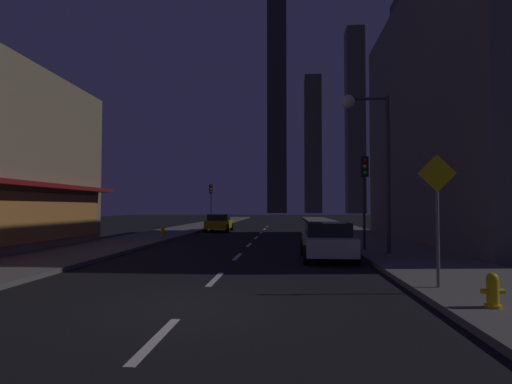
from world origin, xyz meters
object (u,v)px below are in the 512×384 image
fire_hydrant_yellow_near (493,291)px  pedestrian_crossing_sign (437,208)px  fire_hydrant_far_left (163,232)px  car_parked_near (327,241)px  traffic_light_near_right (364,181)px  car_parked_far (219,223)px  street_lamp_right (367,134)px  traffic_light_far_left (211,196)px

fire_hydrant_yellow_near → pedestrian_crossing_sign: (-0.30, 1.90, 1.56)m
fire_hydrant_yellow_near → fire_hydrant_far_left: bearing=124.1°
car_parked_near → pedestrian_crossing_sign: pedestrian_crossing_sign is taller
traffic_light_near_right → pedestrian_crossing_sign: size_ratio=1.33×
car_parked_far → traffic_light_near_right: bearing=-59.2°
traffic_light_near_right → street_lamp_right: (-0.12, -1.39, 1.87)m
fire_hydrant_yellow_near → fire_hydrant_far_left: same height
fire_hydrant_yellow_near → car_parked_near: bearing=106.2°
fire_hydrant_yellow_near → fire_hydrant_far_left: (-11.80, 17.42, 0.00)m
fire_hydrant_yellow_near → traffic_light_far_left: (-11.40, 31.84, 2.74)m
car_parked_far → fire_hydrant_far_left: 8.47m
street_lamp_right → pedestrian_crossing_sign: street_lamp_right is taller
car_parked_near → fire_hydrant_yellow_near: car_parked_near is taller
car_parked_far → pedestrian_crossing_sign: pedestrian_crossing_sign is taller
traffic_light_far_left → pedestrian_crossing_sign: 31.96m
fire_hydrant_far_left → pedestrian_crossing_sign: 19.38m
car_parked_near → pedestrian_crossing_sign: (2.00, -6.02, 1.28)m
car_parked_near → street_lamp_right: 4.78m
fire_hydrant_far_left → pedestrian_crossing_sign: bearing=-53.5°
fire_hydrant_yellow_near → traffic_light_near_right: 10.65m
car_parked_near → street_lamp_right: street_lamp_right is taller
fire_hydrant_yellow_near → pedestrian_crossing_sign: 2.48m
car_parked_far → street_lamp_right: 19.42m
fire_hydrant_yellow_near → street_lamp_right: bearing=93.3°
fire_hydrant_far_left → traffic_light_far_left: size_ratio=0.16×
car_parked_near → fire_hydrant_far_left: bearing=135.0°
car_parked_far → traffic_light_far_left: 7.00m
traffic_light_far_left → pedestrian_crossing_sign: size_ratio=1.33×
street_lamp_right → pedestrian_crossing_sign: size_ratio=2.09×
car_parked_near → fire_hydrant_yellow_near: size_ratio=6.48×
fire_hydrant_yellow_near → traffic_light_far_left: size_ratio=0.16×
car_parked_far → traffic_light_near_right: size_ratio=1.01×
traffic_light_near_right → traffic_light_far_left: bearing=117.0°
fire_hydrant_far_left → car_parked_near: bearing=-45.0°
fire_hydrant_yellow_near → traffic_light_near_right: bearing=92.2°
pedestrian_crossing_sign → traffic_light_near_right: bearing=90.7°
fire_hydrant_yellow_near → street_lamp_right: size_ratio=0.10×
car_parked_far → traffic_light_far_left: traffic_light_far_left is taller
car_parked_near → pedestrian_crossing_sign: 6.47m
fire_hydrant_far_left → street_lamp_right: size_ratio=0.10×
traffic_light_near_right → traffic_light_far_left: 24.20m
car_parked_near → traffic_light_far_left: traffic_light_far_left is taller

